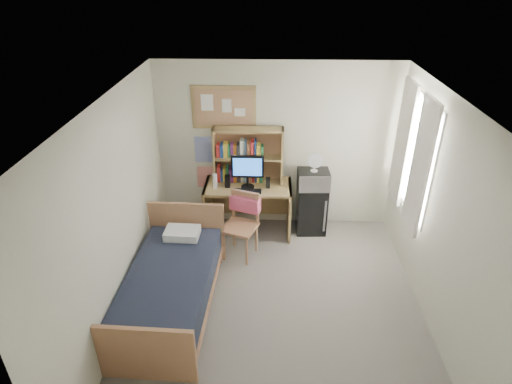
{
  "coord_description": "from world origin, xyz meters",
  "views": [
    {
      "loc": [
        -0.11,
        -3.94,
        3.8
      ],
      "look_at": [
        -0.28,
        1.2,
        1.01
      ],
      "focal_mm": 30.0,
      "sensor_mm": 36.0,
      "label": 1
    }
  ],
  "objects_px": {
    "speaker_right": "(268,183)",
    "bed": "(171,290)",
    "bulletin_board": "(224,107)",
    "desk": "(248,209)",
    "mini_fridge": "(311,208)",
    "speaker_left": "(227,181)",
    "desk_fan": "(315,163)",
    "desk_chair": "(240,227)",
    "monitor": "(248,172)",
    "microwave": "(313,179)"
  },
  "relations": [
    {
      "from": "speaker_left",
      "to": "speaker_right",
      "type": "height_order",
      "value": "speaker_left"
    },
    {
      "from": "desk",
      "to": "microwave",
      "type": "height_order",
      "value": "microwave"
    },
    {
      "from": "bed",
      "to": "microwave",
      "type": "distance_m",
      "value": 2.66
    },
    {
      "from": "mini_fridge",
      "to": "speaker_right",
      "type": "relative_size",
      "value": 4.65
    },
    {
      "from": "bulletin_board",
      "to": "monitor",
      "type": "xyz_separation_m",
      "value": [
        0.36,
        -0.39,
        -0.85
      ]
    },
    {
      "from": "mini_fridge",
      "to": "microwave",
      "type": "height_order",
      "value": "microwave"
    },
    {
      "from": "bulletin_board",
      "to": "desk_chair",
      "type": "bearing_deg",
      "value": -74.09
    },
    {
      "from": "bulletin_board",
      "to": "desk",
      "type": "height_order",
      "value": "bulletin_board"
    },
    {
      "from": "speaker_left",
      "to": "bed",
      "type": "bearing_deg",
      "value": -108.06
    },
    {
      "from": "desk",
      "to": "bed",
      "type": "distance_m",
      "value": 1.95
    },
    {
      "from": "mini_fridge",
      "to": "bed",
      "type": "distance_m",
      "value": 2.6
    },
    {
      "from": "bulletin_board",
      "to": "speaker_left",
      "type": "height_order",
      "value": "bulletin_board"
    },
    {
      "from": "speaker_right",
      "to": "desk_chair",
      "type": "bearing_deg",
      "value": -124.06
    },
    {
      "from": "desk_chair",
      "to": "speaker_right",
      "type": "height_order",
      "value": "speaker_right"
    },
    {
      "from": "bed",
      "to": "microwave",
      "type": "xyz_separation_m",
      "value": [
        1.84,
        1.81,
        0.63
      ]
    },
    {
      "from": "bulletin_board",
      "to": "desk_fan",
      "type": "bearing_deg",
      "value": -11.12
    },
    {
      "from": "speaker_right",
      "to": "monitor",
      "type": "bearing_deg",
      "value": 180.0
    },
    {
      "from": "desk_chair",
      "to": "microwave",
      "type": "xyz_separation_m",
      "value": [
        1.07,
        0.69,
        0.42
      ]
    },
    {
      "from": "desk_fan",
      "to": "desk",
      "type": "bearing_deg",
      "value": -178.18
    },
    {
      "from": "desk",
      "to": "bed",
      "type": "bearing_deg",
      "value": -115.95
    },
    {
      "from": "desk_chair",
      "to": "mini_fridge",
      "type": "height_order",
      "value": "desk_chair"
    },
    {
      "from": "mini_fridge",
      "to": "speaker_left",
      "type": "bearing_deg",
      "value": -175.6
    },
    {
      "from": "mini_fridge",
      "to": "desk_fan",
      "type": "height_order",
      "value": "desk_fan"
    },
    {
      "from": "mini_fridge",
      "to": "speaker_right",
      "type": "xyz_separation_m",
      "value": [
        -0.68,
        -0.15,
        0.52
      ]
    },
    {
      "from": "mini_fridge",
      "to": "bed",
      "type": "xyz_separation_m",
      "value": [
        -1.84,
        -1.83,
        -0.11
      ]
    },
    {
      "from": "mini_fridge",
      "to": "speaker_left",
      "type": "xyz_separation_m",
      "value": [
        -1.28,
        -0.15,
        0.53
      ]
    },
    {
      "from": "speaker_left",
      "to": "desk_chair",
      "type": "bearing_deg",
      "value": -69.13
    },
    {
      "from": "bulletin_board",
      "to": "desk_chair",
      "type": "xyz_separation_m",
      "value": [
        0.27,
        -0.96,
        -1.44
      ]
    },
    {
      "from": "mini_fridge",
      "to": "monitor",
      "type": "xyz_separation_m",
      "value": [
        -0.98,
        -0.15,
        0.69
      ]
    },
    {
      "from": "monitor",
      "to": "microwave",
      "type": "bearing_deg",
      "value": 7.62
    },
    {
      "from": "bulletin_board",
      "to": "desk_fan",
      "type": "xyz_separation_m",
      "value": [
        1.34,
        -0.26,
        -0.75
      ]
    },
    {
      "from": "mini_fridge",
      "to": "speaker_right",
      "type": "distance_m",
      "value": 0.87
    },
    {
      "from": "monitor",
      "to": "desk_fan",
      "type": "relative_size",
      "value": 1.88
    },
    {
      "from": "bulletin_board",
      "to": "desk",
      "type": "relative_size",
      "value": 0.72
    },
    {
      "from": "bed",
      "to": "bulletin_board",
      "type": "bearing_deg",
      "value": 78.77
    },
    {
      "from": "desk",
      "to": "speaker_left",
      "type": "height_order",
      "value": "speaker_left"
    },
    {
      "from": "speaker_left",
      "to": "microwave",
      "type": "xyz_separation_m",
      "value": [
        1.28,
        0.13,
        -0.01
      ]
    },
    {
      "from": "bulletin_board",
      "to": "desk",
      "type": "xyz_separation_m",
      "value": [
        0.36,
        -0.33,
        -1.51
      ]
    },
    {
      "from": "monitor",
      "to": "microwave",
      "type": "relative_size",
      "value": 1.1
    },
    {
      "from": "speaker_right",
      "to": "microwave",
      "type": "height_order",
      "value": "microwave"
    },
    {
      "from": "desk_chair",
      "to": "microwave",
      "type": "relative_size",
      "value": 2.08
    },
    {
      "from": "bulletin_board",
      "to": "desk_chair",
      "type": "distance_m",
      "value": 1.75
    },
    {
      "from": "speaker_left",
      "to": "desk_fan",
      "type": "relative_size",
      "value": 0.69
    },
    {
      "from": "desk",
      "to": "mini_fridge",
      "type": "xyz_separation_m",
      "value": [
        0.98,
        0.09,
        -0.03
      ]
    },
    {
      "from": "bulletin_board",
      "to": "bed",
      "type": "height_order",
      "value": "bulletin_board"
    },
    {
      "from": "monitor",
      "to": "microwave",
      "type": "height_order",
      "value": "monitor"
    },
    {
      "from": "mini_fridge",
      "to": "speaker_left",
      "type": "distance_m",
      "value": 1.4
    },
    {
      "from": "microwave",
      "to": "speaker_left",
      "type": "bearing_deg",
      "value": -176.49
    },
    {
      "from": "bed",
      "to": "speaker_left",
      "type": "distance_m",
      "value": 1.89
    },
    {
      "from": "speaker_right",
      "to": "bed",
      "type": "bearing_deg",
      "value": -124.28
    }
  ]
}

